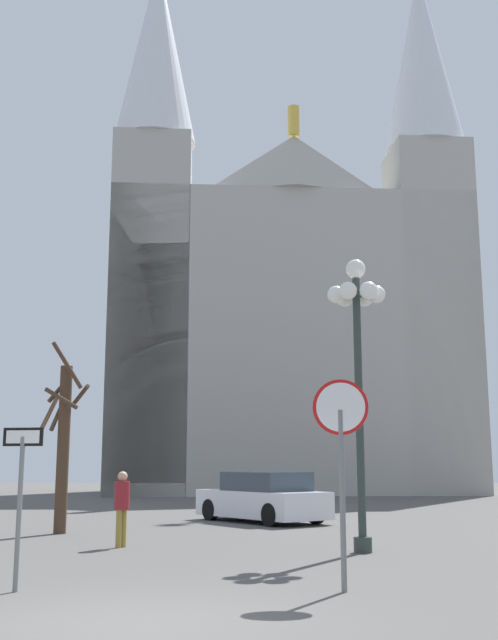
{
  "coord_description": "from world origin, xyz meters",
  "views": [
    {
      "loc": [
        1.54,
        -8.79,
        1.73
      ],
      "look_at": [
        0.8,
        18.74,
        6.87
      ],
      "focal_mm": 43.07,
      "sensor_mm": 36.0,
      "label": 1
    }
  ],
  "objects_px": {
    "pedestrian_walking": "(122,502)",
    "stop_sign": "(341,440)",
    "street_lamp": "(357,336)",
    "bare_tree": "(63,440)",
    "parked_car_near_white": "(263,498)",
    "one_way_arrow_sign": "(21,487)",
    "cathedral": "(289,308)"
  },
  "relations": [
    {
      "from": "street_lamp",
      "to": "pedestrian_walking",
      "type": "relative_size",
      "value": 3.82
    },
    {
      "from": "cathedral",
      "to": "one_way_arrow_sign",
      "type": "xyz_separation_m",
      "value": [
        -4.69,
        -34.6,
        -9.55
      ]
    },
    {
      "from": "cathedral",
      "to": "one_way_arrow_sign",
      "type": "bearing_deg",
      "value": -97.72
    },
    {
      "from": "one_way_arrow_sign",
      "to": "bare_tree",
      "type": "relative_size",
      "value": 0.47
    },
    {
      "from": "bare_tree",
      "to": "parked_car_near_white",
      "type": "xyz_separation_m",
      "value": [
        5.04,
        3.91,
        -1.61
      ]
    },
    {
      "from": "one_way_arrow_sign",
      "to": "parked_car_near_white",
      "type": "relative_size",
      "value": 0.48
    },
    {
      "from": "parked_car_near_white",
      "to": "pedestrian_walking",
      "type": "bearing_deg",
      "value": -112.45
    },
    {
      "from": "pedestrian_walking",
      "to": "stop_sign",
      "type": "bearing_deg",
      "value": -53.18
    },
    {
      "from": "cathedral",
      "to": "parked_car_near_white",
      "type": "bearing_deg",
      "value": -93.7
    },
    {
      "from": "bare_tree",
      "to": "parked_car_near_white",
      "type": "bearing_deg",
      "value": 37.79
    },
    {
      "from": "one_way_arrow_sign",
      "to": "street_lamp",
      "type": "bearing_deg",
      "value": 42.16
    },
    {
      "from": "one_way_arrow_sign",
      "to": "pedestrian_walking",
      "type": "distance_m",
      "value": 5.65
    },
    {
      "from": "street_lamp",
      "to": "pedestrian_walking",
      "type": "distance_m",
      "value": 6.03
    },
    {
      "from": "parked_car_near_white",
      "to": "pedestrian_walking",
      "type": "height_order",
      "value": "pedestrian_walking"
    },
    {
      "from": "street_lamp",
      "to": "one_way_arrow_sign",
      "type": "bearing_deg",
      "value": -137.84
    },
    {
      "from": "one_way_arrow_sign",
      "to": "pedestrian_walking",
      "type": "bearing_deg",
      "value": 86.27
    },
    {
      "from": "street_lamp",
      "to": "parked_car_near_white",
      "type": "height_order",
      "value": "street_lamp"
    },
    {
      "from": "stop_sign",
      "to": "parked_car_near_white",
      "type": "distance_m",
      "value": 12.67
    },
    {
      "from": "stop_sign",
      "to": "parked_car_near_white",
      "type": "height_order",
      "value": "stop_sign"
    },
    {
      "from": "street_lamp",
      "to": "bare_tree",
      "type": "distance_m",
      "value": 8.34
    },
    {
      "from": "one_way_arrow_sign",
      "to": "pedestrian_walking",
      "type": "height_order",
      "value": "one_way_arrow_sign"
    },
    {
      "from": "one_way_arrow_sign",
      "to": "parked_car_near_white",
      "type": "height_order",
      "value": "one_way_arrow_sign"
    },
    {
      "from": "street_lamp",
      "to": "pedestrian_walking",
      "type": "bearing_deg",
      "value": 170.67
    },
    {
      "from": "one_way_arrow_sign",
      "to": "pedestrian_walking",
      "type": "xyz_separation_m",
      "value": [
        0.37,
        5.61,
        -0.47
      ]
    },
    {
      "from": "street_lamp",
      "to": "parked_car_near_white",
      "type": "xyz_separation_m",
      "value": [
        -2.04,
        7.83,
        -3.61
      ]
    },
    {
      "from": "cathedral",
      "to": "bare_tree",
      "type": "bearing_deg",
      "value": -104.03
    },
    {
      "from": "street_lamp",
      "to": "stop_sign",
      "type": "bearing_deg",
      "value": -99.8
    },
    {
      "from": "cathedral",
      "to": "pedestrian_walking",
      "type": "bearing_deg",
      "value": -98.48
    },
    {
      "from": "stop_sign",
      "to": "one_way_arrow_sign",
      "type": "height_order",
      "value": "stop_sign"
    },
    {
      "from": "stop_sign",
      "to": "pedestrian_walking",
      "type": "bearing_deg",
      "value": 126.82
    },
    {
      "from": "pedestrian_walking",
      "to": "bare_tree",
      "type": "bearing_deg",
      "value": 124.56
    },
    {
      "from": "street_lamp",
      "to": "bare_tree",
      "type": "xyz_separation_m",
      "value": [
        -7.08,
        3.92,
        -2.0
      ]
    }
  ]
}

